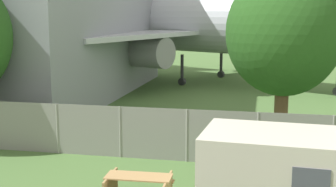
% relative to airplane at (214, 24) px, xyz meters
% --- Properties ---
extents(perimeter_fence, '(56.07, 0.07, 1.97)m').
position_rel_airplane_xyz_m(perimeter_fence, '(1.27, -20.42, -3.65)').
color(perimeter_fence, gray).
rests_on(perimeter_fence, ground).
extents(airplane, '(37.26, 29.13, 14.04)m').
position_rel_airplane_xyz_m(airplane, '(0.00, 0.00, 0.00)').
color(airplane, silver).
rests_on(airplane, ground).
extents(portable_cabin, '(4.30, 2.76, 2.41)m').
position_rel_airplane_xyz_m(portable_cabin, '(4.57, -24.99, -3.43)').
color(portable_cabin, beige).
rests_on(portable_cabin, ground).
extents(picnic_bench_near_cabin, '(1.96, 1.47, 0.76)m').
position_rel_airplane_xyz_m(picnic_bench_near_cabin, '(0.52, -24.34, -4.15)').
color(picnic_bench_near_cabin, tan).
rests_on(picnic_bench_near_cabin, ground).
extents(tree_near_hangar, '(4.71, 4.71, 7.24)m').
position_rel_airplane_xyz_m(tree_near_hangar, '(4.71, -17.29, -0.01)').
color(tree_near_hangar, brown).
rests_on(tree_near_hangar, ground).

